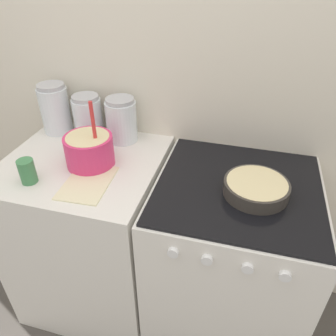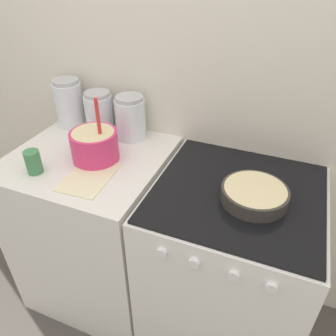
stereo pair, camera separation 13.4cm
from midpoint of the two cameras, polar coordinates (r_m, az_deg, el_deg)
wall_back at (r=1.58m, az=5.66°, el=14.47°), size 4.41×0.05×2.40m
countertop_cabinet at (r=1.83m, az=-9.89°, el=-10.25°), size 0.70×0.67×0.92m
stove at (r=1.66m, az=12.55°, el=-16.63°), size 0.68×0.68×0.92m
mixing_bowl at (r=1.47m, az=-10.15°, el=4.06°), size 0.21×0.21×0.30m
baking_pan at (r=1.30m, az=17.73°, el=-4.48°), size 0.25×0.25×0.06m
storage_jar_left at (r=1.80m, az=-14.69°, el=10.28°), size 0.15×0.15×0.25m
storage_jar_middle at (r=1.72m, az=-9.64°, el=9.04°), size 0.14×0.14×0.21m
storage_jar_right at (r=1.63m, az=-4.17°, el=8.21°), size 0.15×0.15×0.22m
tin_can at (r=1.47m, az=-20.03°, el=0.91°), size 0.07×0.07×0.10m
recipe_page at (r=1.40m, az=-10.91°, el=-1.61°), size 0.19×0.27×0.01m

